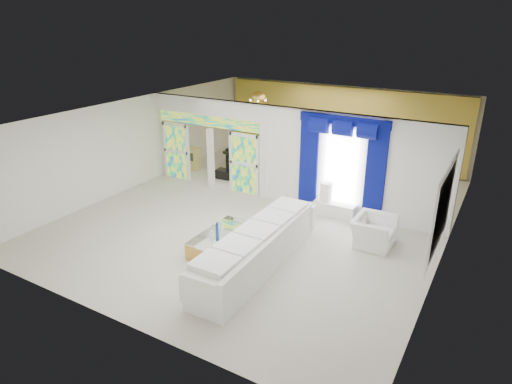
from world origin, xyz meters
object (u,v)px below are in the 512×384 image
Objects in this scene: coffee_table at (218,239)px; grand_piano at (252,156)px; console_table at (335,209)px; white_sofa at (258,250)px; armchair at (374,231)px.

coffee_table is 6.51m from grand_piano.
grand_piano is at bearing 148.74° from console_table.
white_sofa reaches higher than coffee_table.
white_sofa is at bearing 141.45° from armchair.
console_table is (1.88, 3.29, -0.00)m from coffee_table.
console_table is at bearing 53.21° from armchair.
console_table is 5.19m from grand_piano.
coffee_table is at bearing 123.47° from armchair.
coffee_table is 3.79m from console_table.
coffee_table reaches higher than console_table.
armchair is at bearing 32.36° from coffee_table.
armchair is at bearing 48.79° from white_sofa.
grand_piano is at bearing 58.08° from armchair.
white_sofa is 3.65× the size of console_table.
armchair is (1.49, -1.16, 0.16)m from console_table.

